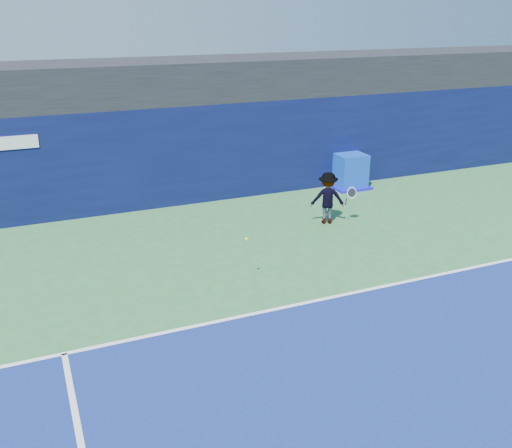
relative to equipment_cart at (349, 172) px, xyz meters
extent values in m
plane|color=#316D3B|center=(-4.86, -9.68, -0.52)|extent=(80.00, 80.00, 0.00)
cube|color=white|center=(-4.86, -6.68, -0.51)|extent=(24.00, 0.10, 0.01)
cube|color=black|center=(-4.86, 1.82, 3.08)|extent=(36.00, 3.00, 1.20)
cube|color=#0A0F38|center=(-4.86, 0.82, 0.98)|extent=(36.00, 1.00, 3.00)
cube|color=#0C37B2|center=(0.00, 0.00, 0.05)|extent=(0.97, 0.97, 1.15)
cube|color=#140CB5|center=(0.00, 0.00, -0.48)|extent=(1.21, 1.21, 0.08)
imported|color=white|center=(-2.39, -2.72, 0.21)|extent=(1.08, 0.86, 1.47)
cylinder|color=black|center=(-1.94, -2.97, 0.13)|extent=(0.07, 0.13, 0.23)
torus|color=white|center=(-1.80, -3.02, 0.38)|extent=(0.27, 0.15, 0.26)
cylinder|color=black|center=(-1.80, -3.02, 0.38)|extent=(0.23, 0.12, 0.22)
sphere|color=#D1E919|center=(-5.85, -5.31, 0.51)|extent=(0.07, 0.07, 0.07)
camera|label=1|loc=(-10.06, -15.84, 5.17)|focal=40.00mm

